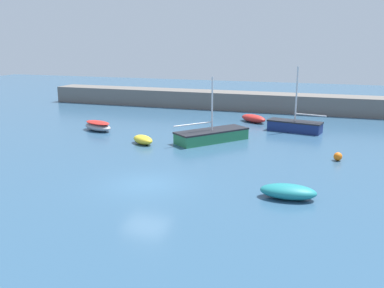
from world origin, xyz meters
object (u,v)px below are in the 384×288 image
Objects in this scene: rowboat_with_red_cover at (98,126)px; sailboat_twin_hulled at (212,135)px; rowboat_white_midwater at (253,118)px; open_tender_yellow at (288,192)px; mooring_buoy_orange at (338,157)px; sailboat_tall_mast at (295,126)px; dinghy_near_pier at (143,140)px.

sailboat_twin_hulled is (10.47, -0.78, 0.07)m from rowboat_with_red_cover.
rowboat_white_midwater is (1.58, 8.87, -0.11)m from sailboat_twin_hulled.
rowboat_with_red_cover is at bearing -111.63° from rowboat_white_midwater.
open_tender_yellow is 8.30m from mooring_buoy_orange.
sailboat_tall_mast is at bearing -6.23° from sailboat_twin_hulled.
sailboat_twin_hulled is at bearing 19.51° from rowboat_with_red_cover.
sailboat_twin_hulled is 1.05× the size of sailboat_tall_mast.
dinghy_near_pier is at bearing -84.46° from rowboat_white_midwater.
sailboat_twin_hulled is 10.53× the size of mooring_buoy_orange.
sailboat_tall_mast reaches higher than rowboat_white_midwater.
rowboat_with_red_cover reaches higher than dinghy_near_pier.
rowboat_with_red_cover is at bearing -174.45° from dinghy_near_pier.
open_tender_yellow is 5.13× the size of mooring_buoy_orange.
rowboat_with_red_cover is 20.79m from open_tender_yellow.
open_tender_yellow is (6.97, -10.55, -0.12)m from sailboat_twin_hulled.
rowboat_with_red_cover is 10.50m from sailboat_twin_hulled.
rowboat_with_red_cover is 6.19× the size of mooring_buoy_orange.
dinghy_near_pier is at bearing 179.49° from mooring_buoy_orange.
rowboat_with_red_cover is 16.94m from sailboat_tall_mast.
rowboat_white_midwater is 13.80m from mooring_buoy_orange.
sailboat_tall_mast reaches higher than mooring_buoy_orange.
sailboat_tall_mast is (16.19, 4.99, 0.11)m from rowboat_with_red_cover.
rowboat_white_midwater is at bearing 28.44° from sailboat_twin_hulled.
dinghy_near_pier is at bearing 142.12° from open_tender_yellow.
open_tender_yellow reaches higher than dinghy_near_pier.
mooring_buoy_orange is at bearing -66.99° from sailboat_twin_hulled.
dinghy_near_pier reaches higher than mooring_buoy_orange.
rowboat_with_red_cover is (-5.78, 3.23, 0.08)m from dinghy_near_pier.
mooring_buoy_orange is at bearing -21.62° from rowboat_white_midwater.
sailboat_twin_hulled is 9.01m from rowboat_white_midwater.
rowboat_white_midwater is (6.26, 11.33, 0.03)m from dinghy_near_pier.
dinghy_near_pier is 0.42× the size of sailboat_tall_mast.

